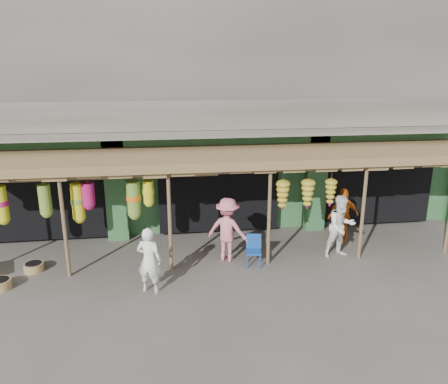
{
  "coord_description": "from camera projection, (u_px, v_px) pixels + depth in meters",
  "views": [
    {
      "loc": [
        -1.54,
        -10.34,
        5.07
      ],
      "look_at": [
        0.01,
        1.0,
        1.64
      ],
      "focal_mm": 35.0,
      "sensor_mm": 36.0,
      "label": 1
    }
  ],
  "objects": [
    {
      "name": "basket_left",
      "position": [
        34.0,
        267.0,
        10.99
      ],
      "size": [
        0.57,
        0.57,
        0.2
      ],
      "primitive_type": "cylinder",
      "rotation": [
        0.0,
        0.0,
        -0.17
      ],
      "color": "olive",
      "rests_on": "ground"
    },
    {
      "name": "person_shopper",
      "position": [
        228.0,
        230.0,
        11.41
      ],
      "size": [
        1.28,
        1.09,
        1.71
      ],
      "primitive_type": "imported",
      "rotation": [
        0.0,
        0.0,
        2.63
      ],
      "color": "#E07687",
      "rests_on": "ground"
    },
    {
      "name": "blue_chair",
      "position": [
        254.0,
        248.0,
        11.25
      ],
      "size": [
        0.45,
        0.46,
        0.81
      ],
      "rotation": [
        0.0,
        0.0,
        -0.18
      ],
      "color": "#174695",
      "rests_on": "ground"
    },
    {
      "name": "person_right",
      "position": [
        341.0,
        226.0,
        11.61
      ],
      "size": [
        0.94,
        0.79,
        1.72
      ],
      "primitive_type": "imported",
      "rotation": [
        0.0,
        0.0,
        0.18
      ],
      "color": "white",
      "rests_on": "ground"
    },
    {
      "name": "awning",
      "position": [
        219.0,
        160.0,
        11.47
      ],
      "size": [
        14.0,
        2.7,
        2.79
      ],
      "color": "brown",
      "rests_on": "ground"
    },
    {
      "name": "basket_right",
      "position": [
        0.0,
        284.0,
        10.11
      ],
      "size": [
        0.62,
        0.62,
        0.23
      ],
      "primitive_type": "cylinder",
      "rotation": [
        0.0,
        0.0,
        -0.26
      ],
      "color": "olive",
      "rests_on": "ground"
    },
    {
      "name": "person_front",
      "position": [
        149.0,
        260.0,
        9.82
      ],
      "size": [
        0.66,
        0.55,
        1.56
      ],
      "primitive_type": "imported",
      "rotation": [
        0.0,
        0.0,
        2.79
      ],
      "color": "white",
      "rests_on": "ground"
    },
    {
      "name": "ground",
      "position": [
        229.0,
        263.0,
        11.47
      ],
      "size": [
        80.0,
        80.0,
        0.0
      ],
      "primitive_type": "plane",
      "color": "#514C47",
      "rests_on": "ground"
    },
    {
      "name": "person_vendor",
      "position": [
        343.0,
        216.0,
        12.55
      ],
      "size": [
        0.99,
        0.51,
        1.62
      ],
      "primitive_type": "imported",
      "rotation": [
        0.0,
        0.0,
        3.27
      ],
      "color": "#D75F14",
      "rests_on": "ground"
    },
    {
      "name": "building",
      "position": [
        209.0,
        113.0,
        15.12
      ],
      "size": [
        16.4,
        6.8,
        7.0
      ],
      "color": "gray",
      "rests_on": "ground"
    }
  ]
}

